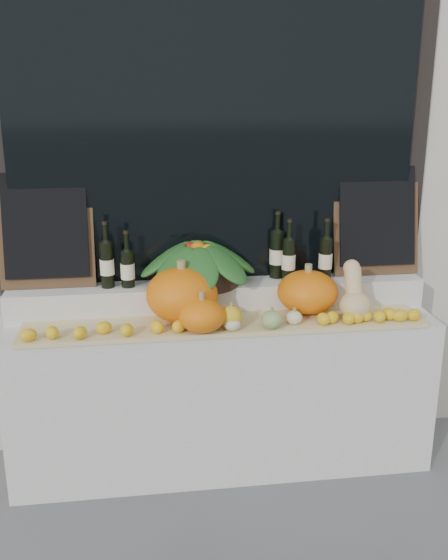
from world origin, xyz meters
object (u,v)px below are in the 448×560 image
Objects in this scene: pumpkin_right at (308,292)px; wine_bottle_tall at (277,254)px; butternut_squash at (354,296)px; produce_bowl at (198,263)px; pumpkin_left at (182,294)px.

pumpkin_right is 0.87× the size of wine_bottle_tall.
produce_bowl is (-0.80, 0.29, 0.14)m from butternut_squash.
pumpkin_left is 0.26m from produce_bowl.
wine_bottle_tall is at bearing 117.60° from pumpkin_right.
wine_bottle_tall is (0.45, 0.06, 0.02)m from produce_bowl.
pumpkin_right is 1.10× the size of butternut_squash.
wine_bottle_tall reaches higher than pumpkin_right.
butternut_squash is 0.86m from produce_bowl.
butternut_squash is at bearing -27.47° from pumpkin_right.
produce_bowl is at bearing 163.56° from pumpkin_right.
wine_bottle_tall reaches higher than produce_bowl.
produce_bowl is (0.11, 0.20, 0.11)m from pumpkin_left.
produce_bowl is at bearing 62.48° from pumpkin_left.
wine_bottle_tall reaches higher than pumpkin_left.
butternut_squash reaches higher than pumpkin_right.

